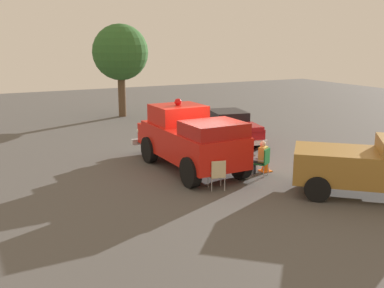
# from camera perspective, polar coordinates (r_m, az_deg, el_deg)

# --- Properties ---
(ground_plane) EXTENTS (60.00, 60.00, 0.00)m
(ground_plane) POSITION_cam_1_polar(r_m,az_deg,el_deg) (16.29, 1.65, -3.97)
(ground_plane) COLOR #514F4C
(vintage_fire_truck) EXTENTS (6.01, 2.45, 2.59)m
(vintage_fire_truck) POSITION_cam_1_polar(r_m,az_deg,el_deg) (16.78, -0.38, 0.79)
(vintage_fire_truck) COLOR black
(vintage_fire_truck) RESTS_ON ground
(classic_hot_rod) EXTENTS (4.63, 2.64, 1.46)m
(classic_hot_rod) POSITION_cam_1_polar(r_m,az_deg,el_deg) (21.37, 4.89, 2.24)
(classic_hot_rod) COLOR black
(classic_hot_rod) RESTS_ON ground
(parked_pickup) EXTENTS (4.53, 4.79, 1.90)m
(parked_pickup) POSITION_cam_1_polar(r_m,az_deg,el_deg) (14.92, 22.13, -2.64)
(parked_pickup) COLOR black
(parked_pickup) RESTS_ON ground
(lawn_chair_near_truck) EXTENTS (0.68, 0.68, 1.02)m
(lawn_chair_near_truck) POSITION_cam_1_polar(r_m,az_deg,el_deg) (16.20, 9.19, -2.06)
(lawn_chair_near_truck) COLOR #B7BABF
(lawn_chair_near_truck) RESTS_ON ground
(lawn_chair_by_car) EXTENTS (0.60, 0.60, 1.02)m
(lawn_chair_by_car) POSITION_cam_1_polar(r_m,az_deg,el_deg) (14.53, 3.29, -3.71)
(lawn_chair_by_car) COLOR #B7BABF
(lawn_chair_by_car) RESTS_ON ground
(spectator_seated) EXTENTS (0.65, 0.60, 1.29)m
(spectator_seated) POSITION_cam_1_polar(r_m,az_deg,el_deg) (16.22, 8.77, -1.63)
(spectator_seated) COLOR #383842
(spectator_seated) RESTS_ON ground
(oak_tree_left) EXTENTS (3.47, 3.47, 5.78)m
(oak_tree_left) POSITION_cam_1_polar(r_m,az_deg,el_deg) (28.54, -9.18, 11.48)
(oak_tree_left) COLOR brown
(oak_tree_left) RESTS_ON ground
(traffic_cone) EXTENTS (0.40, 0.40, 0.64)m
(traffic_cone) POSITION_cam_1_polar(r_m,az_deg,el_deg) (16.85, 9.43, -2.46)
(traffic_cone) COLOR orange
(traffic_cone) RESTS_ON ground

